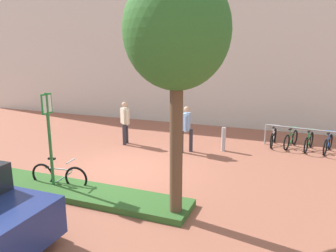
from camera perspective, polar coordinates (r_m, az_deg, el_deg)
ground_plane at (r=10.27m, az=-7.47°, el=-7.80°), size 60.00×60.00×0.00m
building_facade at (r=16.82m, az=5.36°, el=17.66°), size 28.00×1.20×10.00m
planter_strip at (r=9.11m, az=-18.08°, el=-10.61°), size 7.00×1.10×0.16m
tree_sidewalk at (r=6.59m, az=1.59°, el=16.17°), size 2.16×2.16×5.24m
parking_sign_post at (r=8.81m, az=-20.47°, el=-0.39°), size 0.08×0.36×2.63m
bike_at_sign at (r=9.28m, az=-18.81°, el=-8.43°), size 1.67×0.42×0.86m
bike_rack_cluster at (r=13.25m, az=22.41°, el=-2.33°), size 2.63×1.77×0.83m
bollard_steel at (r=12.15m, az=9.86°, el=-2.34°), size 0.16×0.16×0.90m
person_shirt_blue at (r=11.73m, az=3.31°, el=-0.04°), size 0.43×0.60×1.72m
person_shirt_white at (r=12.86m, az=-7.67°, el=1.03°), size 0.48×0.44×1.72m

